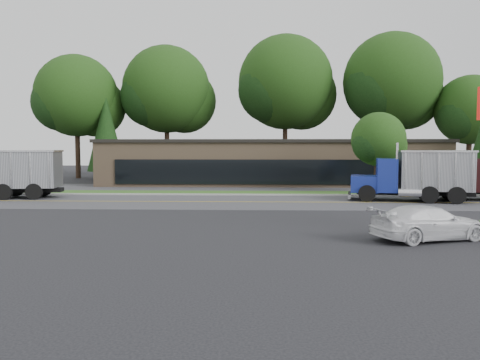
% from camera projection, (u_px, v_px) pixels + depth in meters
% --- Properties ---
extents(ground, '(140.00, 140.00, 0.00)m').
position_uv_depth(ground, '(242.00, 225.00, 21.55)').
color(ground, '#2E2E32').
rests_on(ground, ground).
extents(road, '(60.00, 8.00, 0.02)m').
position_uv_depth(road, '(246.00, 202.00, 30.52)').
color(road, '#5A5A5F').
rests_on(road, ground).
extents(center_line, '(60.00, 0.12, 0.01)m').
position_uv_depth(center_line, '(246.00, 202.00, 30.52)').
color(center_line, gold).
rests_on(center_line, ground).
extents(curb, '(60.00, 0.30, 0.12)m').
position_uv_depth(curb, '(248.00, 195.00, 34.71)').
color(curb, '#9E9E99').
rests_on(curb, ground).
extents(grass_verge, '(60.00, 3.40, 0.03)m').
position_uv_depth(grass_verge, '(248.00, 193.00, 36.50)').
color(grass_verge, '#2F5E20').
rests_on(grass_verge, ground).
extents(far_parking, '(60.00, 7.00, 0.02)m').
position_uv_depth(far_parking, '(249.00, 188.00, 41.49)').
color(far_parking, '#5A5A5F').
rests_on(far_parking, ground).
extents(strip_mall, '(32.00, 12.00, 4.00)m').
position_uv_depth(strip_mall, '(270.00, 163.00, 47.26)').
color(strip_mall, '#97785C').
rests_on(strip_mall, ground).
extents(tree_far_a, '(9.91, 9.33, 14.14)m').
position_uv_depth(tree_far_a, '(78.00, 100.00, 53.64)').
color(tree_far_a, '#382619').
rests_on(tree_far_a, ground).
extents(tree_far_b, '(10.88, 10.24, 15.52)m').
position_uv_depth(tree_far_b, '(168.00, 94.00, 55.23)').
color(tree_far_b, '#382619').
rests_on(tree_far_b, ground).
extents(tree_far_c, '(11.67, 10.98, 16.64)m').
position_uv_depth(tree_far_c, '(287.00, 87.00, 54.70)').
color(tree_far_c, '#382619').
rests_on(tree_far_c, ground).
extents(tree_far_d, '(11.62, 10.93, 16.57)m').
position_uv_depth(tree_far_d, '(393.00, 86.00, 53.28)').
color(tree_far_d, '#382619').
rests_on(tree_far_d, ground).
extents(tree_far_e, '(8.03, 7.56, 11.46)m').
position_uv_depth(tree_far_e, '(471.00, 113.00, 51.19)').
color(tree_far_e, '#382619').
rests_on(tree_far_e, ground).
extents(evergreen_left, '(4.18, 4.18, 9.50)m').
position_uv_depth(evergreen_left, '(106.00, 132.00, 51.66)').
color(evergreen_left, '#382619').
rests_on(evergreen_left, ground).
extents(tree_verge, '(4.40, 4.14, 6.27)m').
position_uv_depth(tree_verge, '(379.00, 142.00, 35.92)').
color(tree_verge, '#382619').
rests_on(tree_verge, ground).
extents(dump_truck_blue, '(7.96, 4.04, 3.36)m').
position_uv_depth(dump_truck_blue, '(418.00, 174.00, 30.78)').
color(dump_truck_blue, black).
rests_on(dump_truck_blue, ground).
extents(rally_car, '(4.94, 3.24, 1.33)m').
position_uv_depth(rally_car, '(429.00, 223.00, 18.02)').
color(rally_car, silver).
rests_on(rally_car, ground).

